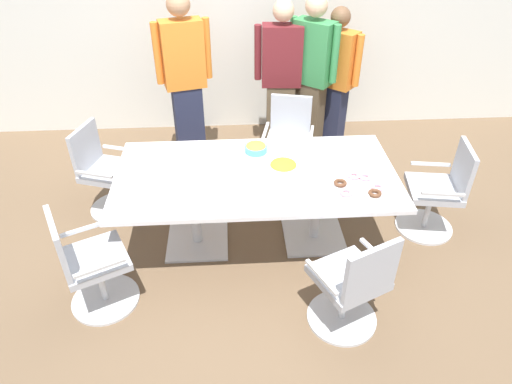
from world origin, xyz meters
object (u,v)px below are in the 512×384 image
(person_standing_3, at_px, (334,79))
(donut_platter, at_px, (359,187))
(office_chair_2, at_px, (288,144))
(snack_bowl_chips_yellow, at_px, (256,148))
(office_chair_3, at_px, (106,175))
(office_chair_1, at_px, (438,194))
(conference_table, at_px, (256,185))
(person_standing_0, at_px, (185,78))
(snack_bowl_chips_orange, at_px, (283,167))
(person_standing_2, at_px, (311,75))
(office_chair_0, at_px, (352,287))
(napkin_pile, at_px, (338,149))
(office_chair_4, at_px, (89,267))
(person_standing_1, at_px, (281,78))

(person_standing_3, relative_size, donut_platter, 4.11)
(office_chair_2, bearing_deg, snack_bowl_chips_yellow, 74.02)
(office_chair_3, bearing_deg, person_standing_3, 132.99)
(office_chair_1, relative_size, donut_platter, 2.23)
(conference_table, xyz_separation_m, person_standing_0, (-0.68, 1.55, 0.37))
(snack_bowl_chips_orange, bearing_deg, person_standing_2, 73.16)
(office_chair_0, xyz_separation_m, office_chair_1, (1.07, 1.08, 0.00))
(office_chair_0, distance_m, napkin_pile, 1.38)
(office_chair_0, height_order, office_chair_3, same)
(office_chair_4, height_order, donut_platter, office_chair_4)
(person_standing_0, bearing_deg, office_chair_0, 102.37)
(snack_bowl_chips_orange, distance_m, donut_platter, 0.66)
(person_standing_1, height_order, donut_platter, person_standing_1)
(person_standing_1, bearing_deg, office_chair_0, 98.70)
(office_chair_3, bearing_deg, conference_table, 86.22)
(donut_platter, xyz_separation_m, napkin_pile, (-0.06, 0.58, 0.02))
(snack_bowl_chips_yellow, relative_size, napkin_pile, 1.35)
(office_chair_3, xyz_separation_m, snack_bowl_chips_yellow, (1.47, -0.22, 0.39))
(snack_bowl_chips_yellow, distance_m, napkin_pile, 0.75)
(conference_table, relative_size, office_chair_3, 2.64)
(office_chair_3, distance_m, person_standing_0, 1.38)
(person_standing_0, bearing_deg, office_chair_1, 133.29)
(office_chair_3, height_order, person_standing_1, person_standing_1)
(person_standing_3, bearing_deg, office_chair_1, 153.53)
(conference_table, bearing_deg, office_chair_4, -152.24)
(napkin_pile, bearing_deg, person_standing_0, 138.89)
(person_standing_3, bearing_deg, office_chair_2, 88.93)
(office_chair_1, height_order, napkin_pile, office_chair_1)
(person_standing_3, bearing_deg, office_chair_0, 123.25)
(office_chair_2, relative_size, office_chair_3, 1.00)
(office_chair_2, distance_m, person_standing_0, 1.34)
(office_chair_2, height_order, person_standing_2, person_standing_2)
(conference_table, height_order, donut_platter, donut_platter)
(donut_platter, bearing_deg, person_standing_0, 129.22)
(napkin_pile, bearing_deg, donut_platter, -84.50)
(office_chair_1, bearing_deg, office_chair_2, 60.58)
(office_chair_0, bearing_deg, office_chair_3, 118.02)
(conference_table, relative_size, person_standing_1, 1.35)
(office_chair_4, relative_size, person_standing_0, 0.48)
(person_standing_3, height_order, napkin_pile, person_standing_3)
(office_chair_2, height_order, person_standing_1, person_standing_1)
(office_chair_0, xyz_separation_m, napkin_pile, (0.14, 1.32, 0.38))
(person_standing_0, xyz_separation_m, snack_bowl_chips_orange, (0.91, -1.55, -0.20))
(person_standing_2, xyz_separation_m, person_standing_3, (0.28, 0.08, -0.09))
(conference_table, xyz_separation_m, office_chair_4, (-1.32, -0.69, -0.22))
(conference_table, relative_size, office_chair_0, 2.64)
(office_chair_1, relative_size, person_standing_0, 0.48)
(office_chair_3, distance_m, office_chair_4, 1.28)
(office_chair_4, relative_size, person_standing_3, 0.54)
(office_chair_4, height_order, snack_bowl_chips_yellow, office_chair_4)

